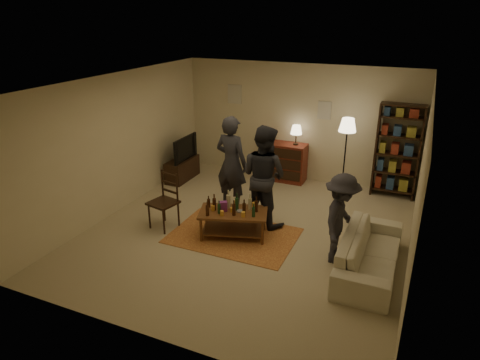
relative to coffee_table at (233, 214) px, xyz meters
The scene contains 13 objects.
floor 0.53m from the coffee_table, 54.36° to the left, with size 6.00×6.00×0.00m, color #C6B793.
room_shell 3.55m from the coffee_table, 98.17° to the left, with size 6.00×6.00×6.00m.
rug 0.42m from the coffee_table, ahead, with size 2.20×1.50×0.01m, color #9A4021.
coffee_table is the anchor object (origin of this frame).
dining_chair 1.31m from the coffee_table, behind, with size 0.56×0.56×1.08m.
tv_stand 3.06m from the coffee_table, 137.71° to the left, with size 0.40×1.00×1.06m.
dresser 2.97m from the coffee_table, 90.16° to the left, with size 1.00×0.50×1.36m.
bookshelf 3.94m from the coffee_table, 51.34° to the left, with size 0.90×0.34×2.02m.
floor_lamp 3.14m from the coffee_table, 61.19° to the left, with size 0.36×0.36×1.72m.
sofa 2.39m from the coffee_table, ahead, with size 2.08×0.81×0.61m, color beige.
person_left 1.31m from the coffee_table, 115.62° to the left, with size 0.70×0.46×1.92m, color #27272F.
person_right 0.94m from the coffee_table, 67.63° to the left, with size 0.92×0.72×1.90m, color #212228.
person_by_sofa 1.91m from the coffee_table, ahead, with size 0.96×0.55×1.49m, color #2B2A32.
Camera 1 is at (2.64, -6.42, 3.78)m, focal length 32.00 mm.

